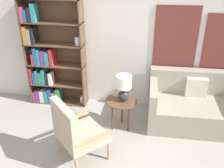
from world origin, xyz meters
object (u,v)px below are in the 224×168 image
side_table (121,103)px  table_lamp (124,86)px  couch (195,106)px  bookshelf (48,59)px  armchair (74,130)px

side_table → table_lamp: bearing=0.7°
couch → side_table: bearing=-163.7°
bookshelf → couch: 2.79m
armchair → bookshelf: bearing=120.7°
armchair → side_table: size_ratio=1.75×
side_table → couch: bearing=16.3°
couch → side_table: 1.32m
couch → side_table: size_ratio=2.99×
bookshelf → couch: size_ratio=1.25×
bookshelf → side_table: size_ratio=3.75×
bookshelf → side_table: (1.45, -0.67, -0.42)m
table_lamp → bookshelf: bearing=155.7°
couch → armchair: bearing=-146.2°
armchair → table_lamp: size_ratio=2.12×
couch → table_lamp: bearing=-163.3°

